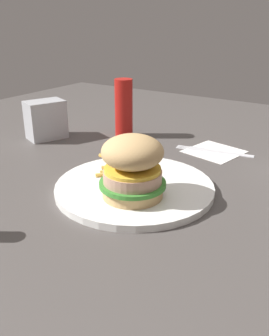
% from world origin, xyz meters
% --- Properties ---
extents(ground_plane, '(1.60, 1.60, 0.00)m').
position_xyz_m(ground_plane, '(0.00, 0.00, 0.00)').
color(ground_plane, '#47423F').
extents(plate, '(0.27, 0.27, 0.01)m').
position_xyz_m(plate, '(0.01, 0.02, 0.01)').
color(plate, white).
rests_on(plate, ground_plane).
extents(sandwich, '(0.11, 0.11, 0.10)m').
position_xyz_m(sandwich, '(0.05, 0.04, 0.06)').
color(sandwich, tan).
rests_on(sandwich, plate).
extents(fries_pile, '(0.10, 0.11, 0.01)m').
position_xyz_m(fries_pile, '(-0.02, -0.04, 0.02)').
color(fries_pile, '#E5B251').
rests_on(fries_pile, plate).
extents(napkin, '(0.13, 0.13, 0.00)m').
position_xyz_m(napkin, '(-0.25, 0.06, 0.00)').
color(napkin, white).
rests_on(napkin, ground_plane).
extents(fork, '(0.05, 0.17, 0.00)m').
position_xyz_m(fork, '(-0.25, 0.06, 0.00)').
color(fork, silver).
rests_on(fork, napkin).
extents(napkin_dispenser, '(0.11, 0.09, 0.09)m').
position_xyz_m(napkin_dispenser, '(-0.12, -0.33, 0.05)').
color(napkin_dispenser, '#B7BABF').
rests_on(napkin_dispenser, ground_plane).
extents(ketchup_bottle, '(0.04, 0.04, 0.14)m').
position_xyz_m(ketchup_bottle, '(-0.24, -0.18, 0.07)').
color(ketchup_bottle, '#B21914').
rests_on(ketchup_bottle, ground_plane).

